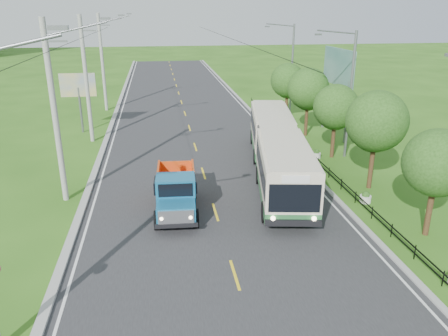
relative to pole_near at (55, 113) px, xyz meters
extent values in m
plane|color=#2A5915|center=(8.26, -9.00, -5.09)|extent=(240.00, 240.00, 0.00)
cube|color=#28282B|center=(8.26, 11.00, -5.08)|extent=(14.00, 120.00, 0.02)
cube|color=#9E9E99|center=(1.06, 11.00, -5.02)|extent=(0.40, 120.00, 0.15)
cube|color=#9E9E99|center=(15.41, 11.00, -5.04)|extent=(0.30, 120.00, 0.10)
cube|color=silver|center=(1.61, 11.00, -5.07)|extent=(0.12, 120.00, 0.00)
cube|color=silver|center=(14.91, 11.00, -5.07)|extent=(0.12, 120.00, 0.00)
cube|color=yellow|center=(8.26, -9.00, -5.07)|extent=(0.12, 2.20, 0.00)
cube|color=black|center=(16.26, 5.00, -4.79)|extent=(0.04, 40.00, 0.60)
cube|color=slate|center=(3.06, -12.00, 4.81)|extent=(0.50, 0.18, 0.12)
cylinder|color=gray|center=(-0.04, 0.00, -0.09)|extent=(0.32, 0.32, 10.00)
cube|color=slate|center=(0.46, 0.00, 3.71)|extent=(1.20, 0.10, 0.10)
cube|color=slate|center=(3.06, 0.00, 4.81)|extent=(0.50, 0.18, 0.12)
cylinder|color=gray|center=(-0.04, 12.00, -0.09)|extent=(0.32, 0.32, 10.00)
cube|color=slate|center=(0.46, 12.00, 3.71)|extent=(1.20, 0.10, 0.10)
cube|color=slate|center=(3.06, 12.00, 4.81)|extent=(0.50, 0.18, 0.12)
cylinder|color=gray|center=(-0.04, 24.00, -0.09)|extent=(0.32, 0.32, 10.00)
cube|color=slate|center=(0.46, 24.00, 3.71)|extent=(1.20, 0.10, 0.10)
cube|color=slate|center=(3.06, 24.00, 4.81)|extent=(0.50, 0.18, 0.12)
cylinder|color=#382314|center=(18.06, -7.00, -3.61)|extent=(0.28, 0.28, 2.97)
sphere|color=#1C4112|center=(18.06, -7.00, -1.38)|extent=(3.18, 3.18, 3.18)
sphere|color=#1C4112|center=(18.26, -6.50, -2.02)|extent=(2.33, 2.33, 2.33)
cylinder|color=#382314|center=(18.06, -1.00, -3.41)|extent=(0.28, 0.28, 3.36)
sphere|color=#1C4112|center=(18.06, -1.00, -0.89)|extent=(3.60, 3.60, 3.60)
sphere|color=#1C4112|center=(18.26, -0.50, -1.61)|extent=(2.64, 2.64, 2.64)
cylinder|color=#382314|center=(18.06, 5.00, -3.58)|extent=(0.28, 0.28, 3.02)
sphere|color=#1C4112|center=(18.06, 5.00, -1.31)|extent=(3.24, 3.24, 3.24)
sphere|color=#1C4112|center=(18.26, 5.50, -1.96)|extent=(2.38, 2.38, 2.38)
cylinder|color=#382314|center=(18.06, 11.00, -3.47)|extent=(0.28, 0.28, 3.25)
sphere|color=#1C4112|center=(18.06, 11.00, -1.03)|extent=(3.48, 3.48, 3.48)
sphere|color=#1C4112|center=(18.26, 11.50, -1.73)|extent=(2.55, 2.55, 2.55)
cylinder|color=#382314|center=(18.06, 17.00, -3.55)|extent=(0.28, 0.28, 3.08)
sphere|color=#1C4112|center=(18.06, 17.00, -1.24)|extent=(3.30, 3.30, 3.30)
sphere|color=#1C4112|center=(18.26, 17.50, -1.90)|extent=(2.42, 2.42, 2.42)
cylinder|color=slate|center=(19.06, 5.00, -0.59)|extent=(0.20, 0.20, 9.00)
cylinder|color=slate|center=(17.66, 5.00, 3.81)|extent=(2.80, 0.10, 0.34)
cube|color=slate|center=(16.36, 5.00, 3.66)|extent=(0.45, 0.16, 0.12)
cylinder|color=slate|center=(19.06, 19.00, -0.59)|extent=(0.20, 0.20, 9.00)
cylinder|color=slate|center=(17.66, 19.00, 3.81)|extent=(2.80, 0.10, 0.34)
cube|color=slate|center=(16.36, 19.00, 3.66)|extent=(0.45, 0.16, 0.12)
cylinder|color=silver|center=(16.86, -3.00, -4.89)|extent=(0.64, 0.64, 0.40)
sphere|color=#1C4112|center=(16.86, -3.00, -4.64)|extent=(0.44, 0.44, 0.44)
cylinder|color=silver|center=(16.86, 5.00, -4.89)|extent=(0.64, 0.64, 0.40)
sphere|color=#1C4112|center=(16.86, 5.00, -4.64)|extent=(0.44, 0.44, 0.44)
cylinder|color=silver|center=(16.86, 13.00, -4.89)|extent=(0.64, 0.64, 0.40)
sphere|color=#1C4112|center=(16.86, 13.00, -4.64)|extent=(0.44, 0.44, 0.44)
cylinder|color=slate|center=(-1.24, 15.00, -3.09)|extent=(0.20, 0.20, 4.00)
cube|color=yellow|center=(-1.24, 15.00, -0.89)|extent=(3.00, 0.15, 2.00)
cylinder|color=slate|center=(20.56, 8.50, -2.59)|extent=(0.24, 0.24, 5.00)
cylinder|color=slate|center=(20.56, 13.50, -2.59)|extent=(0.24, 0.24, 5.00)
cube|color=#144C47|center=(20.56, 11.00, 0.71)|extent=(0.20, 6.00, 3.00)
cube|color=#276131|center=(12.27, -2.22, -4.23)|extent=(4.04, 8.46, 0.60)
cube|color=beige|center=(12.27, -2.22, -2.89)|extent=(4.04, 8.46, 2.09)
cube|color=black|center=(12.27, -2.22, -2.88)|extent=(3.97, 7.82, 1.03)
cube|color=#276131|center=(13.78, 6.58, -4.23)|extent=(3.95, 7.92, 0.60)
cube|color=beige|center=(13.78, 6.58, -2.89)|extent=(3.95, 7.92, 2.09)
cube|color=black|center=(13.78, 6.58, -2.88)|extent=(3.88, 7.29, 1.03)
cube|color=#4C4C4C|center=(13.05, 2.31, -3.19)|extent=(2.69, 1.50, 2.58)
cube|color=black|center=(11.58, -6.24, -3.07)|extent=(2.41, 0.48, 1.41)
cylinder|color=black|center=(10.63, -4.52, -4.53)|extent=(0.53, 1.17, 1.13)
cylinder|color=black|center=(13.05, -4.93, -4.53)|extent=(0.53, 1.17, 1.13)
cylinder|color=black|center=(11.53, 0.71, -4.53)|extent=(0.53, 1.17, 1.13)
cylinder|color=black|center=(13.94, 0.29, -4.53)|extent=(0.53, 1.17, 1.13)
cylinder|color=black|center=(12.15, 4.33, -4.53)|extent=(0.53, 1.17, 1.13)
cylinder|color=black|center=(14.56, 3.92, -4.53)|extent=(0.53, 1.17, 1.13)
cylinder|color=black|center=(12.99, 9.24, -4.53)|extent=(0.53, 1.17, 1.13)
cylinder|color=black|center=(15.40, 8.83, -4.53)|extent=(0.53, 1.17, 1.13)
cube|color=#165F88|center=(6.10, -4.70, -4.10)|extent=(1.95, 1.36, 0.90)
cube|color=#165F88|center=(6.17, -3.35, -3.66)|extent=(2.05, 1.54, 1.80)
cube|color=black|center=(6.17, -3.35, -3.21)|extent=(2.24, 1.28, 0.63)
cube|color=black|center=(6.21, -2.63, -4.51)|extent=(1.18, 5.44, 0.22)
cube|color=red|center=(6.29, -1.10, -3.61)|extent=(2.21, 2.80, 1.17)
cylinder|color=black|center=(5.16, -4.47, -4.60)|extent=(0.37, 1.00, 0.99)
cylinder|color=black|center=(7.05, -4.57, -4.60)|extent=(0.37, 1.00, 0.99)
cylinder|color=black|center=(5.35, -0.87, -4.60)|extent=(0.37, 1.00, 0.99)
cylinder|color=black|center=(7.24, -0.97, -4.60)|extent=(0.37, 1.00, 0.99)
camera|label=1|loc=(5.47, -24.18, 5.26)|focal=35.00mm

